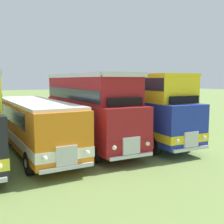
% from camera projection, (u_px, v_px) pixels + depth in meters
% --- Properties ---
extents(bus_sixth_in_row, '(2.72, 10.05, 2.99)m').
position_uv_depth(bus_sixth_in_row, '(35.00, 123.00, 15.45)').
color(bus_sixth_in_row, orange).
rests_on(bus_sixth_in_row, ground).
extents(bus_seventh_in_row, '(2.86, 10.66, 4.52)m').
position_uv_depth(bus_seventh_in_row, '(88.00, 108.00, 17.50)').
color(bus_seventh_in_row, maroon).
rests_on(bus_seventh_in_row, ground).
extents(bus_eighth_in_row, '(2.88, 9.90, 4.49)m').
position_uv_depth(bus_eighth_in_row, '(140.00, 105.00, 18.52)').
color(bus_eighth_in_row, '#1E339E').
rests_on(bus_eighth_in_row, ground).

